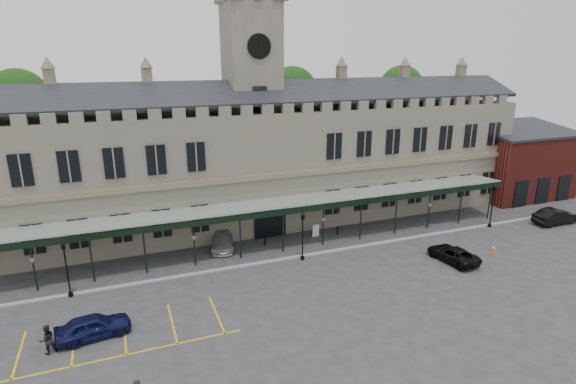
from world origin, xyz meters
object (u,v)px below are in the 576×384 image
object	(u,v)px
lamp_post_mid	(303,232)
car_right_b	(555,216)
sign_board	(316,231)
car_van	(453,254)
lamp_post_left	(66,263)
traffic_cone	(493,249)
car_left_a	(93,326)
station_building	(254,162)
clock_tower	(252,98)
car_taxi	(222,241)
person_b	(47,339)
lamp_post_right	(493,201)

from	to	relation	value
lamp_post_mid	car_right_b	size ratio (longest dim) A/B	0.88
sign_board	car_van	xyz separation A→B (m)	(8.77, -9.38, 0.06)
lamp_post_left	traffic_cone	bearing A→B (deg)	-8.44
lamp_post_mid	sign_board	size ratio (longest dim) A/B	3.59
lamp_post_mid	car_van	size ratio (longest dim) A/B	0.93
car_left_a	station_building	bearing A→B (deg)	-51.16
lamp_post_mid	clock_tower	bearing A→B (deg)	94.92
car_left_a	car_van	size ratio (longest dim) A/B	0.95
sign_board	car_taxi	size ratio (longest dim) A/B	0.25
clock_tower	station_building	bearing A→B (deg)	-90.00
station_building	clock_tower	xyz separation A→B (m)	(0.00, 0.09, 6.64)
clock_tower	car_van	xyz separation A→B (m)	(13.00, -16.04, -12.45)
station_building	sign_board	distance (m)	9.78
station_building	traffic_cone	world-z (taller)	station_building
car_van	car_right_b	size ratio (longest dim) A/B	0.94
lamp_post_left	person_b	bearing A→B (deg)	-96.08
clock_tower	lamp_post_left	bearing A→B (deg)	-148.68
lamp_post_mid	sign_board	distance (m)	5.83
station_building	car_right_b	distance (m)	32.51
clock_tower	car_van	distance (m)	24.11
lamp_post_mid	lamp_post_right	world-z (taller)	lamp_post_right
lamp_post_left	car_taxi	xyz separation A→B (m)	(12.57, 4.70, -1.99)
lamp_post_right	car_taxi	xyz separation A→B (m)	(-27.33, 4.82, -2.09)
station_building	car_taxi	size ratio (longest dim) A/B	12.42
lamp_post_mid	lamp_post_right	xyz separation A→B (m)	(21.38, 0.24, 0.17)
car_right_b	person_b	xyz separation A→B (m)	(-47.77, -4.93, 0.10)
lamp_post_mid	car_taxi	xyz separation A→B (m)	(-5.95, 5.05, -1.92)
lamp_post_left	station_building	bearing A→B (deg)	31.11
sign_board	car_left_a	xyz separation A→B (m)	(-20.03, -10.10, 0.17)
clock_tower	car_van	bearing A→B (deg)	-50.98
traffic_cone	car_taxi	size ratio (longest dim) A/B	0.15
car_taxi	person_b	size ratio (longest dim) A/B	2.59
car_left_a	traffic_cone	bearing A→B (deg)	-96.27
car_van	person_b	size ratio (longest dim) A/B	2.54
station_building	person_b	distance (m)	25.88
lamp_post_right	car_left_a	xyz separation A→B (m)	(-38.13, -5.96, -2.02)
car_left_a	car_right_b	xyz separation A→B (m)	(45.27, 4.17, 0.06)
clock_tower	lamp_post_mid	distance (m)	15.27
traffic_cone	person_b	world-z (taller)	person_b
lamp_post_mid	person_b	bearing A→B (deg)	-161.40
car_taxi	car_right_b	size ratio (longest dim) A/B	0.96
lamp_post_mid	car_van	world-z (taller)	lamp_post_mid
lamp_post_right	car_right_b	xyz separation A→B (m)	(7.14, -1.79, -1.96)
traffic_cone	car_left_a	world-z (taller)	car_left_a
car_left_a	car_taxi	world-z (taller)	car_left_a
clock_tower	lamp_post_right	distance (m)	26.87
lamp_post_left	traffic_cone	size ratio (longest dim) A/B	6.36
lamp_post_mid	traffic_cone	world-z (taller)	lamp_post_mid
station_building	car_taxi	distance (m)	9.65
station_building	lamp_post_mid	size ratio (longest dim) A/B	13.58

